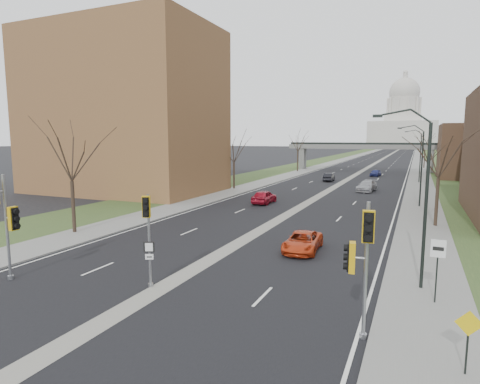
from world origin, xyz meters
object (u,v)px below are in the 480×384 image
Objects in this scene: speed_limit_sign at (437,260)px; warning_sign at (468,333)px; signal_pole_median at (148,224)px; car_left_far at (329,177)px; car_right_near at (303,242)px; signal_pole_left at (5,212)px; car_left_near at (264,197)px; signal_pole_right at (361,251)px; car_right_mid at (367,186)px; car_right_far at (376,173)px.

speed_limit_sign is 1.38× the size of warning_sign.
signal_pole_median reaches higher than car_left_far.
car_right_near is at bearing 121.70° from warning_sign.
speed_limit_sign is 5.79m from warning_sign.
signal_pole_left is 1.32× the size of car_left_far.
car_left_near reaches higher than car_right_near.
signal_pole_left is 17.48m from signal_pole_right.
car_right_near is (-4.96, 10.72, -2.74)m from signal_pole_right.
car_right_near is 33.05m from car_right_mid.
signal_pole_right is at bearing 100.69° from car_left_far.
signal_pole_median is at bearing -163.26° from speed_limit_sign.
signal_pole_median is at bearing -87.43° from car_right_far.
signal_pole_median is at bearing -121.35° from car_right_near.
car_right_mid is at bearing 122.16° from car_left_far.
signal_pole_left is 17.37m from car_right_near.
warning_sign is at bearing -34.03° from signal_pole_median.
car_left_far is at bearing -94.38° from car_left_near.
signal_pole_left reaches higher than car_right_mid.
car_right_mid is (-4.56, 43.76, -2.62)m from signal_pole_right.
warning_sign is 0.52× the size of car_right_far.
signal_pole_right is at bearing -68.14° from car_right_near.
car_right_mid is at bearing 96.45° from warning_sign.
signal_pole_right is 4.02m from warning_sign.
speed_limit_sign reaches higher than warning_sign.
car_left_near is at bearing 73.46° from signal_pole_median.
signal_pole_left is 7.60m from signal_pole_median.
car_left_far reaches higher than car_right_far.
signal_pole_right reaches higher than signal_pole_median.
signal_pole_left is 70.05m from car_right_far.
car_left_near is 18.38m from car_right_mid.
car_left_near is (3.35, 29.03, -2.87)m from signal_pole_left.
warning_sign is (13.52, -2.18, -1.80)m from signal_pole_median.
signal_pole_left is 1.08× the size of signal_pole_right.
signal_pole_right is at bearing -76.70° from car_right_mid.
speed_limit_sign is 9.89m from car_right_near.
car_right_near is at bearing 117.56° from car_left_near.
car_right_far is at bearing 79.52° from signal_pole_left.
car_left_near is (-3.95, 26.95, -2.50)m from signal_pole_median.
signal_pole_right is (17.45, 0.97, -0.27)m from signal_pole_left.
speed_limit_sign is at bearing -9.50° from signal_pole_median.
car_left_far is (-2.00, 53.94, -2.58)m from signal_pole_median.
signal_pole_median is 10.21m from signal_pole_right.
signal_pole_right is at bearing -31.16° from signal_pole_median.
warning_sign reaches higher than car_right_near.
signal_pole_left is 21.00m from speed_limit_sign.
signal_pole_median reaches higher than car_left_near.
car_right_near is at bearing 36.73° from signal_pole_median.
car_left_far is at bearing 67.23° from signal_pole_median.
car_right_far is at bearing -118.45° from car_left_far.
signal_pole_median is 11.23m from car_right_near.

